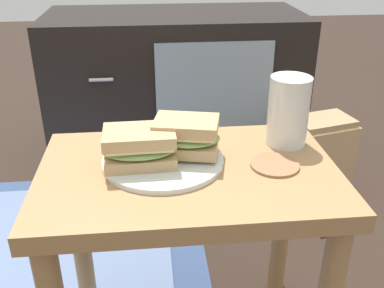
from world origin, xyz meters
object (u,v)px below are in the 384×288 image
(sandwich_back, at_px, (184,136))
(beer_glass, at_px, (288,112))
(plate, at_px, (163,160))
(coaster, at_px, (275,165))
(paper_bag, at_px, (318,162))
(sandwich_front, at_px, (140,147))
(tv_cabinet, at_px, (176,88))

(sandwich_back, xyz_separation_m, beer_glass, (0.21, 0.05, 0.02))
(plate, relative_size, beer_glass, 1.62)
(beer_glass, distance_m, coaster, 0.13)
(coaster, xyz_separation_m, paper_bag, (0.33, 0.54, -0.31))
(sandwich_front, height_order, coaster, sandwich_front)
(tv_cabinet, bearing_deg, beer_glass, -78.73)
(coaster, bearing_deg, beer_glass, 62.97)
(plate, relative_size, paper_bag, 0.74)
(sandwich_back, distance_m, paper_bag, 0.78)
(plate, height_order, sandwich_front, sandwich_front)
(tv_cabinet, relative_size, beer_glass, 6.72)
(plate, xyz_separation_m, paper_bag, (0.53, 0.51, -0.31))
(coaster, distance_m, paper_bag, 0.70)
(plate, distance_m, sandwich_back, 0.06)
(coaster, bearing_deg, sandwich_back, 164.27)
(beer_glass, bearing_deg, sandwich_front, -166.24)
(tv_cabinet, bearing_deg, plate, -95.28)
(sandwich_front, bearing_deg, sandwich_back, 16.99)
(tv_cabinet, xyz_separation_m, coaster, (0.12, -0.96, 0.17))
(sandwich_back, height_order, beer_glass, beer_glass)
(tv_cabinet, height_order, paper_bag, tv_cabinet)
(paper_bag, bearing_deg, beer_glass, -121.69)
(coaster, height_order, paper_bag, coaster)
(plate, distance_m, paper_bag, 0.80)
(beer_glass, xyz_separation_m, paper_bag, (0.28, 0.45, -0.37))
(tv_cabinet, distance_m, sandwich_front, 0.97)
(sandwich_front, relative_size, beer_glass, 1.01)
(sandwich_back, distance_m, beer_glass, 0.22)
(plate, bearing_deg, tv_cabinet, 84.72)
(sandwich_back, xyz_separation_m, paper_bag, (0.49, 0.50, -0.35))
(sandwich_front, distance_m, paper_bag, 0.85)
(plate, bearing_deg, coaster, -9.23)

